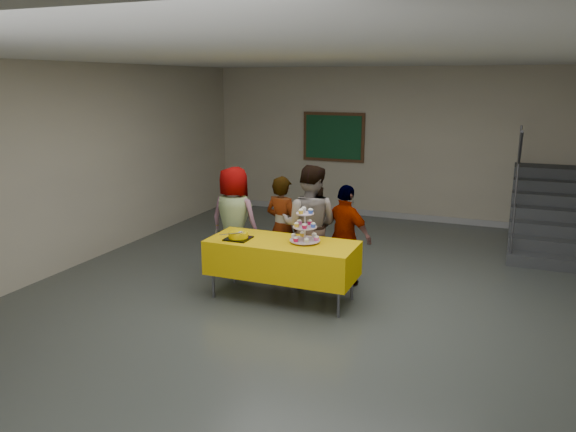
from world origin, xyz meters
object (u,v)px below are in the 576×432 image
at_px(cupcake_stand, 305,229).
at_px(schoolchild_a, 234,221).
at_px(staircase, 551,216).
at_px(noticeboard, 334,137).
at_px(bake_table, 282,257).
at_px(schoolchild_d, 346,236).
at_px(bear_cake, 238,235).
at_px(schoolchild_b, 282,227).
at_px(schoolchild_c, 310,226).

distance_m(cupcake_stand, schoolchild_a, 1.46).
bearing_deg(staircase, cupcake_stand, -127.23).
relative_size(schoolchild_a, noticeboard, 1.20).
height_order(bake_table, schoolchild_a, schoolchild_a).
xyz_separation_m(cupcake_stand, noticeboard, (-1.15, 4.78, 0.66)).
height_order(bake_table, schoolchild_d, schoolchild_d).
relative_size(cupcake_stand, noticeboard, 0.34).
xyz_separation_m(bear_cake, schoolchild_a, (-0.47, 0.80, -0.05)).
xyz_separation_m(bake_table, schoolchild_b, (-0.32, 0.78, 0.17)).
bearing_deg(bear_cake, bake_table, 12.53).
xyz_separation_m(bake_table, schoolchild_c, (0.13, 0.65, 0.27)).
distance_m(cupcake_stand, noticeboard, 4.96).
bearing_deg(noticeboard, schoolchild_b, -82.43).
relative_size(schoolchild_b, schoolchild_c, 0.88).
distance_m(bear_cake, schoolchild_c, 1.03).
height_order(bake_table, staircase, staircase).
bearing_deg(schoolchild_a, cupcake_stand, 158.17).
bearing_deg(schoolchild_a, noticeboard, -88.44).
relative_size(bake_table, bear_cake, 5.25).
bearing_deg(bake_table, schoolchild_c, 78.40).
relative_size(schoolchild_a, schoolchild_d, 1.12).
xyz_separation_m(schoolchild_b, schoolchild_d, (0.93, -0.02, -0.03)).
relative_size(schoolchild_c, noticeboard, 1.27).
relative_size(schoolchild_c, staircase, 0.69).
relative_size(schoolchild_a, staircase, 0.65).
relative_size(cupcake_stand, schoolchild_c, 0.27).
height_order(schoolchild_b, schoolchild_d, schoolchild_b).
xyz_separation_m(schoolchild_a, staircase, (4.31, 3.32, -0.29)).
bearing_deg(cupcake_stand, schoolchild_a, 154.37).
bearing_deg(bear_cake, cupcake_stand, 11.76).
height_order(cupcake_stand, schoolchild_d, schoolchild_d).
bearing_deg(schoolchild_c, bear_cake, 45.45).
height_order(bake_table, cupcake_stand, cupcake_stand).
xyz_separation_m(bear_cake, staircase, (3.84, 4.12, -0.34)).
xyz_separation_m(bear_cake, schoolchild_c, (0.68, 0.77, -0.00)).
bearing_deg(schoolchild_d, schoolchild_b, 20.23).
bearing_deg(schoolchild_c, staircase, -136.27).
bearing_deg(staircase, noticeboard, 168.61).
distance_m(schoolchild_b, schoolchild_d, 0.93).
distance_m(bear_cake, schoolchild_d, 1.47).
distance_m(schoolchild_a, staircase, 5.45).
bearing_deg(bear_cake, schoolchild_d, 37.64).
distance_m(schoolchild_b, staircase, 4.84).
bearing_deg(bear_cake, schoolchild_b, 75.91).
bearing_deg(staircase, schoolchild_b, -138.30).
bearing_deg(noticeboard, staircase, -11.39).
bearing_deg(cupcake_stand, bear_cake, -168.24).
height_order(cupcake_stand, staircase, staircase).
relative_size(bear_cake, staircase, 0.15).
bearing_deg(noticeboard, schoolchild_c, -76.62).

